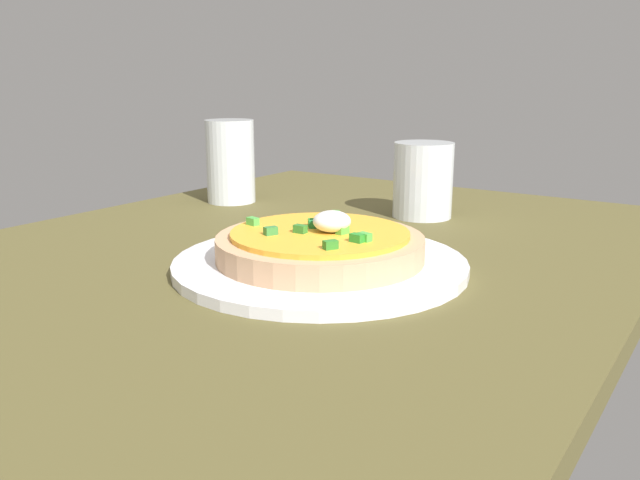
# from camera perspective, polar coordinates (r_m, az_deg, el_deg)

# --- Properties ---
(dining_table) EXTENTS (1.12, 0.73, 0.03)m
(dining_table) POSITION_cam_1_polar(r_m,az_deg,el_deg) (0.70, -5.79, -2.96)
(dining_table) COLOR brown
(dining_table) RESTS_ON ground
(plate) EXTENTS (0.30, 0.30, 0.01)m
(plate) POSITION_cam_1_polar(r_m,az_deg,el_deg) (0.66, -0.00, -2.13)
(plate) COLOR white
(plate) RESTS_ON dining_table
(pizza) EXTENTS (0.21, 0.21, 0.05)m
(pizza) POSITION_cam_1_polar(r_m,az_deg,el_deg) (0.66, 0.02, -0.44)
(pizza) COLOR tan
(pizza) RESTS_ON plate
(cup_near) EXTENTS (0.08, 0.08, 0.10)m
(cup_near) POSITION_cam_1_polar(r_m,az_deg,el_deg) (0.91, 9.01, 4.98)
(cup_near) COLOR silver
(cup_near) RESTS_ON dining_table
(cup_far) EXTENTS (0.07, 0.07, 0.13)m
(cup_far) POSITION_cam_1_polar(r_m,az_deg,el_deg) (1.01, -7.85, 6.57)
(cup_far) COLOR silver
(cup_far) RESTS_ON dining_table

